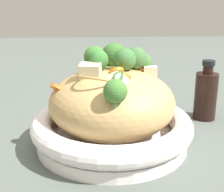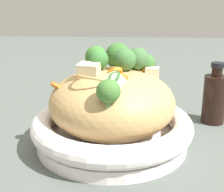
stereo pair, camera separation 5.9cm
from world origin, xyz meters
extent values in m
plane|color=#505853|center=(0.00, 0.00, 0.00)|extent=(3.00, 3.00, 0.00)
cylinder|color=white|center=(0.00, 0.00, 0.01)|extent=(0.28, 0.28, 0.02)
torus|color=white|center=(0.00, 0.00, 0.04)|extent=(0.30, 0.30, 0.04)
ellipsoid|color=tan|center=(0.00, 0.00, 0.08)|extent=(0.23, 0.23, 0.12)
torus|color=tan|center=(-0.05, 0.03, 0.14)|extent=(0.09, 0.09, 0.03)
torus|color=tan|center=(0.00, 0.00, 0.12)|extent=(0.09, 0.09, 0.01)
torus|color=tan|center=(-0.03, 0.04, 0.11)|extent=(0.06, 0.06, 0.02)
cone|color=#94B56C|center=(0.02, 0.03, 0.14)|extent=(0.03, 0.03, 0.02)
sphere|color=#3D742D|center=(0.02, 0.03, 0.16)|extent=(0.05, 0.05, 0.04)
cone|color=#92B476|center=(0.07, -0.01, 0.13)|extent=(0.02, 0.03, 0.02)
sphere|color=#3A6B2D|center=(0.07, -0.01, 0.16)|extent=(0.06, 0.06, 0.05)
cone|color=#99B36A|center=(0.00, 0.02, 0.14)|extent=(0.02, 0.02, 0.02)
sphere|color=#387534|center=(0.00, 0.02, 0.16)|extent=(0.04, 0.04, 0.04)
cone|color=#92B573|center=(0.00, -0.02, 0.14)|extent=(0.02, 0.03, 0.01)
sphere|color=#3E6F39|center=(0.00, -0.02, 0.16)|extent=(0.05, 0.05, 0.04)
cone|color=#8DB375|center=(0.03, -0.04, 0.14)|extent=(0.02, 0.02, 0.02)
sphere|color=#416D3B|center=(0.03, -0.04, 0.16)|extent=(0.05, 0.05, 0.04)
cone|color=#98B269|center=(0.05, -0.06, 0.13)|extent=(0.02, 0.02, 0.02)
sphere|color=#3F6D33|center=(0.05, -0.06, 0.15)|extent=(0.04, 0.04, 0.03)
cone|color=#95B070|center=(-0.10, 0.00, 0.11)|extent=(0.02, 0.03, 0.02)
sphere|color=#437833|center=(-0.10, 0.00, 0.14)|extent=(0.05, 0.05, 0.04)
cylinder|color=orange|center=(-0.02, 0.10, 0.12)|extent=(0.03, 0.03, 0.02)
cylinder|color=orange|center=(-0.02, -0.01, 0.15)|extent=(0.03, 0.03, 0.02)
cylinder|color=orange|center=(0.03, -0.06, 0.14)|extent=(0.02, 0.02, 0.02)
cylinder|color=orange|center=(-0.04, -0.02, 0.14)|extent=(0.04, 0.04, 0.02)
cylinder|color=beige|center=(-0.06, -0.01, 0.14)|extent=(0.04, 0.04, 0.03)
torus|color=#365B2C|center=(-0.06, -0.01, 0.14)|extent=(0.05, 0.05, 0.03)
cylinder|color=beige|center=(-0.05, 0.00, 0.14)|extent=(0.04, 0.04, 0.02)
torus|color=#30622C|center=(-0.05, 0.00, 0.14)|extent=(0.05, 0.05, 0.03)
cube|color=beige|center=(0.02, -0.07, 0.13)|extent=(0.03, 0.03, 0.02)
cube|color=beige|center=(-0.02, 0.04, 0.15)|extent=(0.04, 0.04, 0.03)
cylinder|color=black|center=(0.12, -0.22, 0.05)|extent=(0.05, 0.05, 0.11)
cylinder|color=black|center=(0.12, -0.22, 0.11)|extent=(0.02, 0.02, 0.02)
cylinder|color=black|center=(0.12, -0.22, 0.13)|extent=(0.03, 0.03, 0.01)
camera|label=1|loc=(-0.56, 0.03, 0.28)|focal=52.15mm
camera|label=2|loc=(-0.56, -0.03, 0.28)|focal=52.15mm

